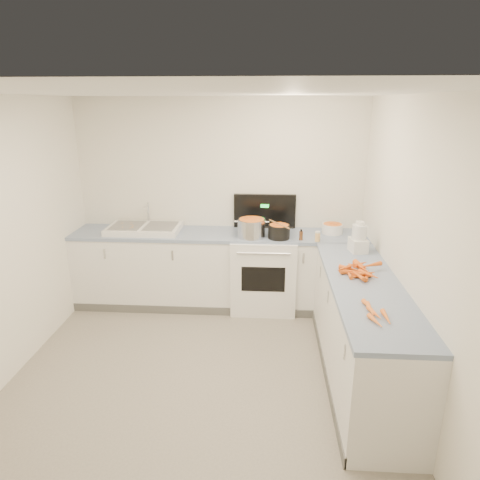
# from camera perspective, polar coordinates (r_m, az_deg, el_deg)

# --- Properties ---
(floor) EXTENTS (3.50, 4.00, 0.00)m
(floor) POSITION_cam_1_polar(r_m,az_deg,el_deg) (4.04, -5.56, -19.24)
(floor) COLOR gray
(floor) RESTS_ON ground
(ceiling) EXTENTS (3.50, 4.00, 0.00)m
(ceiling) POSITION_cam_1_polar(r_m,az_deg,el_deg) (3.22, -6.96, 18.95)
(ceiling) COLOR white
(ceiling) RESTS_ON ground
(wall_back) EXTENTS (3.50, 0.00, 2.50)m
(wall_back) POSITION_cam_1_polar(r_m,az_deg,el_deg) (5.34, -2.61, 5.08)
(wall_back) COLOR white
(wall_back) RESTS_ON ground
(wall_front) EXTENTS (3.50, 0.00, 2.50)m
(wall_front) POSITION_cam_1_polar(r_m,az_deg,el_deg) (1.76, -18.18, -25.43)
(wall_front) COLOR white
(wall_front) RESTS_ON ground
(wall_right) EXTENTS (0.00, 4.00, 2.50)m
(wall_right) POSITION_cam_1_polar(r_m,az_deg,el_deg) (3.59, 22.61, -2.82)
(wall_right) COLOR white
(wall_right) RESTS_ON ground
(counter_back) EXTENTS (3.50, 0.62, 0.94)m
(counter_back) POSITION_cam_1_polar(r_m,az_deg,el_deg) (5.29, -2.84, -3.91)
(counter_back) COLOR white
(counter_back) RESTS_ON ground
(counter_right) EXTENTS (0.62, 2.20, 0.94)m
(counter_right) POSITION_cam_1_polar(r_m,az_deg,el_deg) (4.09, 15.90, -11.58)
(counter_right) COLOR white
(counter_right) RESTS_ON ground
(stove) EXTENTS (0.76, 0.65, 1.36)m
(stove) POSITION_cam_1_polar(r_m,az_deg,el_deg) (5.24, 3.15, -4.08)
(stove) COLOR white
(stove) RESTS_ON ground
(sink) EXTENTS (0.86, 0.52, 0.31)m
(sink) POSITION_cam_1_polar(r_m,az_deg,el_deg) (5.30, -12.65, 1.51)
(sink) COLOR white
(sink) RESTS_ON counter_back
(steel_pot) EXTENTS (0.40, 0.40, 0.23)m
(steel_pot) POSITION_cam_1_polar(r_m,az_deg,el_deg) (4.94, 1.55, 1.48)
(steel_pot) COLOR silver
(steel_pot) RESTS_ON stove
(black_pot) EXTENTS (0.26, 0.26, 0.18)m
(black_pot) POSITION_cam_1_polar(r_m,az_deg,el_deg) (4.92, 5.21, 1.01)
(black_pot) COLOR black
(black_pot) RESTS_ON stove
(wooden_spoon) EXTENTS (0.23, 0.36, 0.02)m
(wooden_spoon) POSITION_cam_1_polar(r_m,az_deg,el_deg) (4.89, 5.25, 2.12)
(wooden_spoon) COLOR #AD7A47
(wooden_spoon) RESTS_ON black_pot
(mixing_bowl) EXTENTS (0.28, 0.28, 0.11)m
(mixing_bowl) POSITION_cam_1_polar(r_m,az_deg,el_deg) (5.21, 12.21, 1.50)
(mixing_bowl) COLOR white
(mixing_bowl) RESTS_ON counter_back
(extract_bottle) EXTENTS (0.04, 0.04, 0.10)m
(extract_bottle) POSITION_cam_1_polar(r_m,az_deg,el_deg) (4.89, 8.14, 0.57)
(extract_bottle) COLOR #593319
(extract_bottle) RESTS_ON counter_back
(spice_jar) EXTENTS (0.06, 0.06, 0.10)m
(spice_jar) POSITION_cam_1_polar(r_m,az_deg,el_deg) (4.88, 10.30, 0.40)
(spice_jar) COLOR #E5B266
(spice_jar) RESTS_ON counter_back
(food_processor) EXTENTS (0.19, 0.22, 0.33)m
(food_processor) POSITION_cam_1_polar(r_m,az_deg,el_deg) (4.60, 15.54, 0.14)
(food_processor) COLOR white
(food_processor) RESTS_ON counter_right
(carrot_pile) EXTENTS (0.45, 0.44, 0.08)m
(carrot_pile) POSITION_cam_1_polar(r_m,az_deg,el_deg) (4.05, 15.48, -3.89)
(carrot_pile) COLOR orange
(carrot_pile) RESTS_ON counter_right
(peeled_carrots) EXTENTS (0.16, 0.41, 0.04)m
(peeled_carrots) POSITION_cam_1_polar(r_m,az_deg,el_deg) (3.33, 17.56, -9.27)
(peeled_carrots) COLOR orange
(peeled_carrots) RESTS_ON counter_right
(peelings) EXTENTS (0.23, 0.25, 0.01)m
(peelings) POSITION_cam_1_polar(r_m,az_deg,el_deg) (5.36, -14.72, 1.97)
(peelings) COLOR tan
(peelings) RESTS_ON sink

